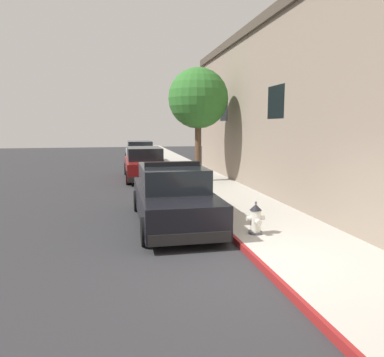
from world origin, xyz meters
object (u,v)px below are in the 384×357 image
at_px(parked_car_silver_ahead, 145,164).
at_px(parked_car_dark_far, 140,153).
at_px(police_cruiser, 173,196).
at_px(street_tree, 198,99).
at_px(fire_hydrant, 256,219).

bearing_deg(parked_car_silver_ahead, parked_car_dark_far, 88.26).
bearing_deg(police_cruiser, street_tree, 71.76).
height_order(parked_car_dark_far, fire_hydrant, parked_car_dark_far).
relative_size(police_cruiser, street_tree, 0.96).
bearing_deg(police_cruiser, parked_car_silver_ahead, 90.80).
distance_m(police_cruiser, fire_hydrant, 2.48).
relative_size(parked_car_silver_ahead, street_tree, 0.96).
height_order(parked_car_silver_ahead, fire_hydrant, parked_car_silver_ahead).
relative_size(parked_car_silver_ahead, parked_car_dark_far, 1.00).
bearing_deg(street_tree, parked_car_silver_ahead, 136.42).
distance_m(police_cruiser, parked_car_dark_far, 16.35).
xyz_separation_m(parked_car_silver_ahead, street_tree, (2.26, -2.15, 3.07)).
bearing_deg(fire_hydrant, parked_car_dark_far, 94.87).
relative_size(parked_car_dark_far, fire_hydrant, 6.37).
xyz_separation_m(fire_hydrant, street_tree, (0.47, 8.30, 3.31)).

